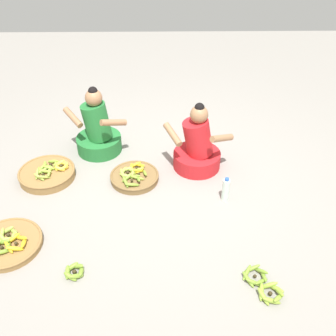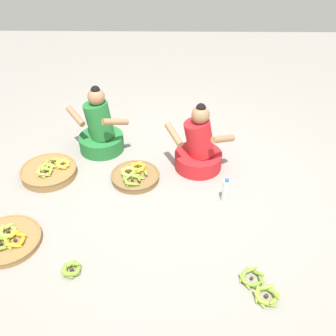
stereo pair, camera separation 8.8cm
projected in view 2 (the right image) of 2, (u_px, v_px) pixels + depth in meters
ground_plane at (168, 183)px, 4.17m from camera, size 10.00×10.00×0.00m
vendor_woman_front at (199, 148)px, 4.25m from camera, size 0.75×0.52×0.78m
vendor_woman_behind at (100, 130)px, 4.53m from camera, size 0.73×0.54×0.81m
banana_basket_front_right at (135, 176)px, 4.19m from camera, size 0.52×0.52×0.14m
banana_basket_mid_left at (49, 171)px, 4.24m from camera, size 0.60×0.60×0.17m
banana_basket_back_center at (7, 240)px, 3.46m from camera, size 0.60×0.60×0.13m
loose_bananas_near_bicycle at (71, 269)px, 3.22m from camera, size 0.19×0.20×0.09m
loose_bananas_back_right at (260, 288)px, 3.08m from camera, size 0.32×0.40×0.10m
water_bottle at (226, 191)px, 3.87m from camera, size 0.08×0.08×0.27m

